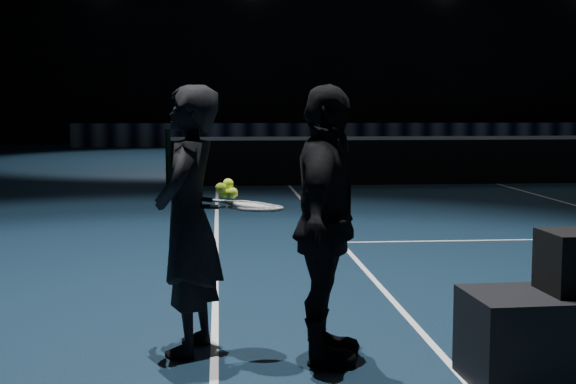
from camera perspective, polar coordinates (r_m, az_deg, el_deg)
name	(u,v)px	position (r m, az deg, el deg)	size (l,w,h in m)	color
floor	(499,185)	(16.16, 14.80, 0.51)	(36.00, 36.00, 0.00)	black
wall_back	(351,22)	(33.77, 4.48, 11.98)	(30.00, 30.00, 0.00)	black
court_lines	(499,184)	(16.16, 14.80, 0.52)	(10.98, 23.78, 0.01)	white
net_post_left	(168,158)	(15.20, -8.51, 2.38)	(0.10, 0.10, 1.10)	black
net_mesh	(500,162)	(16.12, 14.84, 2.10)	(12.80, 0.02, 0.86)	black
net_tape	(501,138)	(16.10, 14.89, 3.75)	(12.80, 0.03, 0.07)	white
sponsor_backdrop	(360,135)	(31.14, 5.16, 4.09)	(22.00, 0.15, 0.90)	black
player_a	(188,220)	(4.92, -7.12, -2.02)	(0.60, 0.39, 1.64)	black
player_b	(326,225)	(4.70, 2.69, -2.35)	(0.96, 0.40, 1.64)	black
racket_lower	(260,208)	(4.77, -2.04, -1.15)	(0.68, 0.22, 0.03)	black
racket_upper	(253,205)	(4.82, -2.49, -0.96)	(0.68, 0.22, 0.03)	black
tennis_balls	(228,190)	(4.82, -4.27, 0.13)	(0.12, 0.10, 0.12)	#C0F032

